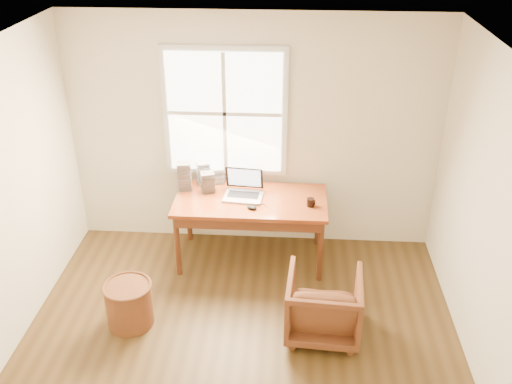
# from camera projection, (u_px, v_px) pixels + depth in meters

# --- Properties ---
(room_shell) EXTENTS (4.04, 4.54, 2.64)m
(room_shell) POSITION_uv_depth(u_px,v_px,m) (231.00, 238.00, 4.28)
(room_shell) COLOR #4E381B
(room_shell) RESTS_ON ground
(desk) EXTENTS (1.60, 0.80, 0.04)m
(desk) POSITION_uv_depth(u_px,v_px,m) (251.00, 201.00, 6.00)
(desk) COLOR brown
(desk) RESTS_ON room_shell
(armchair) EXTENTS (0.71, 0.73, 0.62)m
(armchair) POSITION_uv_depth(u_px,v_px,m) (324.00, 305.00, 5.16)
(armchair) COLOR brown
(armchair) RESTS_ON room_shell
(wicker_stool) EXTENTS (0.45, 0.45, 0.43)m
(wicker_stool) POSITION_uv_depth(u_px,v_px,m) (129.00, 305.00, 5.30)
(wicker_stool) COLOR brown
(wicker_stool) RESTS_ON room_shell
(laptop) EXTENTS (0.43, 0.45, 0.30)m
(laptop) POSITION_uv_depth(u_px,v_px,m) (243.00, 185.00, 5.94)
(laptop) COLOR #AEAFB5
(laptop) RESTS_ON desk
(mouse) EXTENTS (0.13, 0.10, 0.04)m
(mouse) POSITION_uv_depth(u_px,v_px,m) (252.00, 207.00, 5.80)
(mouse) COLOR black
(mouse) RESTS_ON desk
(coffee_mug) EXTENTS (0.08, 0.08, 0.09)m
(coffee_mug) POSITION_uv_depth(u_px,v_px,m) (310.00, 202.00, 5.84)
(coffee_mug) COLOR black
(coffee_mug) RESTS_ON desk
(cd_stack_a) EXTENTS (0.16, 0.15, 0.26)m
(cd_stack_a) POSITION_uv_depth(u_px,v_px,m) (204.00, 173.00, 6.24)
(cd_stack_a) COLOR #A9ADB5
(cd_stack_a) RESTS_ON desk
(cd_stack_b) EXTENTS (0.17, 0.16, 0.22)m
(cd_stack_b) POSITION_uv_depth(u_px,v_px,m) (208.00, 182.00, 6.10)
(cd_stack_b) COLOR #242429
(cd_stack_b) RESTS_ON desk
(cd_stack_c) EXTENTS (0.16, 0.14, 0.31)m
(cd_stack_c) POSITION_uv_depth(u_px,v_px,m) (184.00, 176.00, 6.12)
(cd_stack_c) COLOR gray
(cd_stack_c) RESTS_ON desk
(cd_stack_d) EXTENTS (0.17, 0.16, 0.18)m
(cd_stack_d) POSITION_uv_depth(u_px,v_px,m) (217.00, 175.00, 6.29)
(cd_stack_d) COLOR silver
(cd_stack_d) RESTS_ON desk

